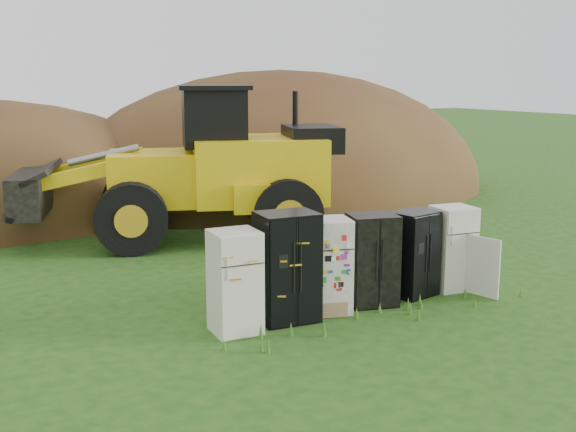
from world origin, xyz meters
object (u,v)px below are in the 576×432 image
at_px(fridge_leftmost, 235,282).
at_px(fridge_dark_mid, 372,260).
at_px(wheel_loader, 176,164).
at_px(fridge_sticker, 328,266).
at_px(fridge_black_right, 413,254).
at_px(fridge_open_door, 452,248).
at_px(fridge_black_side, 287,267).

relative_size(fridge_leftmost, fridge_dark_mid, 1.01).
height_order(fridge_dark_mid, wheel_loader, wheel_loader).
bearing_deg(fridge_sticker, fridge_leftmost, -159.63).
height_order(fridge_leftmost, fridge_black_right, fridge_leftmost).
xyz_separation_m(fridge_dark_mid, fridge_black_right, (1.03, 0.05, -0.02)).
xyz_separation_m(fridge_leftmost, fridge_dark_mid, (2.89, 0.02, -0.01)).
bearing_deg(wheel_loader, fridge_open_door, -45.47).
bearing_deg(fridge_black_side, fridge_open_door, 6.06).
relative_size(fridge_sticker, fridge_dark_mid, 1.01).
bearing_deg(wheel_loader, fridge_black_right, -52.22).
bearing_deg(fridge_sticker, fridge_black_right, 17.92).
relative_size(fridge_sticker, fridge_black_right, 1.04).
relative_size(fridge_black_side, fridge_dark_mid, 1.12).
xyz_separation_m(fridge_sticker, fridge_black_right, (2.00, -0.00, -0.03)).
distance_m(fridge_black_side, fridge_black_right, 2.87).
distance_m(fridge_sticker, fridge_dark_mid, 0.97).
xyz_separation_m(fridge_leftmost, wheel_loader, (1.81, 6.93, 1.13)).
bearing_deg(fridge_dark_mid, fridge_leftmost, -162.03).
bearing_deg(fridge_leftmost, fridge_black_right, 7.15).
bearing_deg(fridge_dark_mid, fridge_open_door, 16.81).
xyz_separation_m(fridge_black_right, wheel_loader, (-2.11, 6.85, 1.16)).
relative_size(fridge_open_door, wheel_loader, 0.20).
distance_m(fridge_sticker, wheel_loader, 6.94).
height_order(fridge_black_side, fridge_open_door, fridge_black_side).
bearing_deg(fridge_black_side, fridge_black_right, 7.27).
relative_size(fridge_black_side, fridge_black_right, 1.16).
height_order(fridge_dark_mid, fridge_open_door, fridge_dark_mid).
bearing_deg(fridge_sticker, fridge_open_door, 16.44).
bearing_deg(fridge_open_door, fridge_black_right, -175.28).
xyz_separation_m(fridge_dark_mid, fridge_open_door, (1.99, -0.02, -0.02)).
bearing_deg(fridge_sticker, wheel_loader, 108.93).
height_order(fridge_open_door, wheel_loader, wheel_loader).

